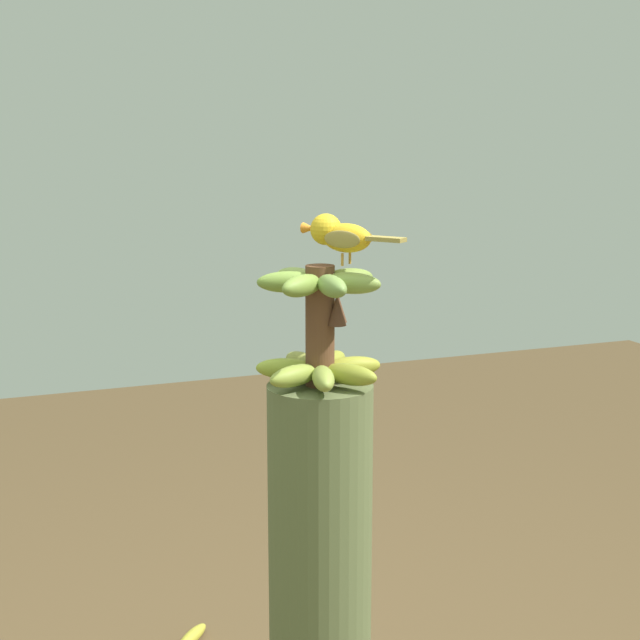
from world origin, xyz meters
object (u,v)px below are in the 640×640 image
(banana_tree, at_px, (320,639))
(fallen_banana, at_px, (192,637))
(banana_bunch, at_px, (321,325))
(perched_bird, at_px, (339,234))

(banana_tree, bearing_deg, fallen_banana, -87.46)
(banana_tree, relative_size, fallen_banana, 6.70)
(banana_bunch, bearing_deg, banana_tree, -27.09)
(banana_tree, bearing_deg, perched_bird, -178.33)
(perched_bird, distance_m, fallen_banana, 1.63)
(banana_bunch, xyz_separation_m, perched_bird, (-0.04, -0.00, 0.17))
(perched_bird, relative_size, fallen_banana, 1.20)
(banana_bunch, bearing_deg, perched_bird, -177.27)
(perched_bird, bearing_deg, banana_tree, 1.67)
(perched_bird, bearing_deg, banana_bunch, 2.73)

